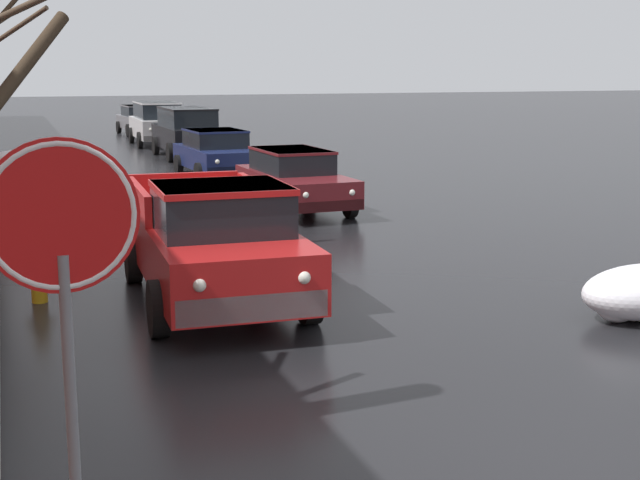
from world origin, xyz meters
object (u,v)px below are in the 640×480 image
Objects in this scene: pickup_truck_red_approaching_near_lane at (214,242)px; sedan_maroon_parked_kerbside_close at (294,179)px; sedan_darkblue_parked_kerbside_mid at (217,152)px; sedan_grey_at_far_intersection at (141,119)px; fire_hydrant at (38,278)px; suv_white_queued_behind_truck at (157,122)px; stop_sign_at_corner at (64,273)px; suv_black_parked_far_down_block at (187,130)px.

pickup_truck_red_approaching_near_lane is 8.19m from sedan_maroon_parked_kerbside_close.
sedan_grey_at_far_intersection is (0.42, 18.28, -0.00)m from sedan_darkblue_parked_kerbside_mid.
fire_hydrant is at bearing -113.03° from sedan_darkblue_parked_kerbside_mid.
stop_sign_at_corner is (-5.97, -33.57, 1.30)m from suv_white_queued_behind_truck.
suv_black_parked_far_down_block is 1.02× the size of suv_white_queued_behind_truck.
suv_white_queued_behind_truck is 6.51m from sedan_grey_at_far_intersection.
fire_hydrant is (-6.03, -19.56, -0.63)m from suv_black_parked_far_down_block.
suv_white_queued_behind_truck is 1.14× the size of sedan_grey_at_far_intersection.
sedan_darkblue_parked_kerbside_mid is at bearing -91.32° from sedan_grey_at_far_intersection.
sedan_maroon_parked_kerbside_close is 0.91× the size of suv_black_parked_far_down_block.
suv_white_queued_behind_truck is at bearing 76.89° from fire_hydrant.
sedan_darkblue_parked_kerbside_mid is 18.28m from sedan_grey_at_far_intersection.
pickup_truck_red_approaching_near_lane is 1.26× the size of sedan_grey_at_far_intersection.
sedan_maroon_parked_kerbside_close is 1.45× the size of stop_sign_at_corner.
suv_black_parked_far_down_block is at bearing 79.73° from pickup_truck_red_approaching_near_lane.
sedan_maroon_parked_kerbside_close is 18.68m from suv_white_queued_behind_truck.
pickup_truck_red_approaching_near_lane is 2.54m from fire_hydrant.
sedan_grey_at_far_intersection is (0.22, 25.18, -0.00)m from sedan_maroon_parked_kerbside_close.
suv_white_queued_behind_truck is at bearing 79.92° from stop_sign_at_corner.
suv_black_parked_far_down_block and suv_white_queued_behind_truck have the same top height.
suv_black_parked_far_down_block is 12.12m from sedan_grey_at_far_intersection.
sedan_maroon_parked_kerbside_close reaches higher than fire_hydrant.
fire_hydrant is at bearing 159.46° from pickup_truck_red_approaching_near_lane.
suv_black_parked_far_down_block is 1.17× the size of sedan_grey_at_far_intersection.
pickup_truck_red_approaching_near_lane reaches higher than fire_hydrant.
suv_white_queued_behind_truck is (0.17, 11.78, 0.24)m from sedan_darkblue_parked_kerbside_mid.
sedan_darkblue_parked_kerbside_mid is at bearing -93.16° from suv_black_parked_far_down_block.
sedan_darkblue_parked_kerbside_mid is 5.70× the size of fire_hydrant.
suv_black_parked_far_down_block reaches higher than fire_hydrant.
sedan_grey_at_far_intersection is (0.25, 6.50, -0.24)m from suv_white_queued_behind_truck.
pickup_truck_red_approaching_near_lane is 20.76m from suv_black_parked_far_down_block.
stop_sign_at_corner reaches higher than fire_hydrant.
sedan_maroon_parked_kerbside_close is 16.14m from stop_sign_at_corner.
pickup_truck_red_approaching_near_lane is at bearing -20.54° from fire_hydrant.
stop_sign_at_corner reaches higher than sedan_maroon_parked_kerbside_close.
stop_sign_at_corner is at bearing -90.73° from fire_hydrant.
sedan_darkblue_parked_kerbside_mid is 14.56m from fire_hydrant.
suv_white_queued_behind_truck reaches higher than sedan_maroon_parked_kerbside_close.
suv_white_queued_behind_truck is at bearing 90.11° from sedan_maroon_parked_kerbside_close.
sedan_maroon_parked_kerbside_close and sedan_darkblue_parked_kerbside_mid have the same top height.
sedan_maroon_parked_kerbside_close is 6.90m from sedan_darkblue_parked_kerbside_mid.
stop_sign_at_corner reaches higher than pickup_truck_red_approaching_near_lane.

